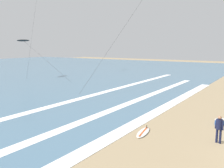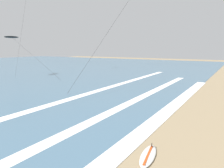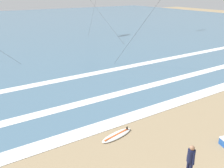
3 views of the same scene
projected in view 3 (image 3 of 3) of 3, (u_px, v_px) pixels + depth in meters
name	position (u px, v px, depth m)	size (l,w,h in m)	color
wave_foam_shoreline	(135.00, 116.00, 15.57)	(40.35, 1.09, 0.01)	white
wave_foam_mid_break	(96.00, 99.00, 17.84)	(48.08, 0.88, 0.01)	white
wave_foam_outer_break	(73.00, 78.00, 22.23)	(59.03, 0.94, 0.01)	white
surfer_left_far	(191.00, 159.00, 10.18)	(0.32, 0.51, 1.60)	#141938
surfboard_right_spare	(117.00, 135.00, 13.43)	(2.17, 0.97, 0.25)	silver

